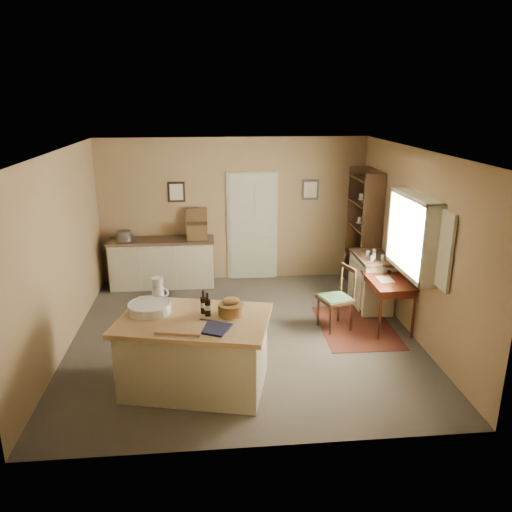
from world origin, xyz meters
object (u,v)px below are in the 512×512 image
Objects in this scene: work_island at (194,350)px; writing_desk at (388,285)px; shelving_unit at (366,230)px; desk_chair at (335,299)px; right_cabinet at (371,281)px; sideboard at (163,261)px.

writing_desk is at bearing 39.12° from work_island.
shelving_unit is at bearing 58.62° from work_island.
desk_chair is at bearing 179.86° from writing_desk.
work_island is 2.07× the size of writing_desk.
desk_chair is 1.11m from right_cabinet.
sideboard is 3.77m from shelving_unit.
right_cabinet is (2.89, 2.17, -0.02)m from work_island.
sideboard is 3.78m from right_cabinet.
sideboard is at bearing 113.80° from work_island.
right_cabinet is at bearing 90.02° from writing_desk.
shelving_unit reaches higher than right_cabinet.
work_island is at bearing -143.04° from right_cabinet.
work_island is 3.61m from right_cabinet.
work_island is 4.38m from shelving_unit.
right_cabinet is at bearing 50.15° from work_island.
right_cabinet reaches higher than desk_chair.
desk_chair is at bearing -37.34° from sideboard.
right_cabinet is 0.45× the size of shelving_unit.
writing_desk is (3.54, -2.09, 0.19)m from sideboard.
shelving_unit reaches higher than desk_chair.
work_island reaches higher than right_cabinet.
shelving_unit is (0.16, 0.92, 0.63)m from right_cabinet.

